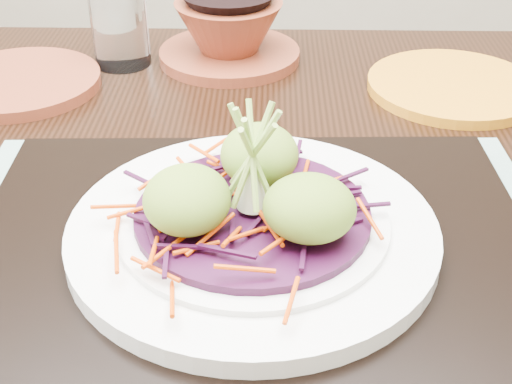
# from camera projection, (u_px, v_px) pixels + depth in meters

# --- Properties ---
(dining_table) EXTENTS (1.37, 0.98, 0.81)m
(dining_table) POSITION_uv_depth(u_px,v_px,m) (221.00, 298.00, 0.67)
(dining_table) COLOR black
(dining_table) RESTS_ON ground
(placemat) EXTENTS (0.53, 0.44, 0.00)m
(placemat) POSITION_uv_depth(u_px,v_px,m) (253.00, 262.00, 0.55)
(placemat) COLOR gray
(placemat) RESTS_ON dining_table
(serving_tray) EXTENTS (0.46, 0.37, 0.02)m
(serving_tray) POSITION_uv_depth(u_px,v_px,m) (253.00, 250.00, 0.54)
(serving_tray) COLOR black
(serving_tray) RESTS_ON placemat
(white_plate) EXTENTS (0.28, 0.28, 0.02)m
(white_plate) POSITION_uv_depth(u_px,v_px,m) (253.00, 230.00, 0.53)
(white_plate) COLOR silver
(white_plate) RESTS_ON serving_tray
(cabbage_bed) EXTENTS (0.17, 0.17, 0.01)m
(cabbage_bed) POSITION_uv_depth(u_px,v_px,m) (253.00, 214.00, 0.52)
(cabbage_bed) COLOR #320A29
(cabbage_bed) RESTS_ON white_plate
(carrot_julienne) EXTENTS (0.21, 0.21, 0.01)m
(carrot_julienne) POSITION_uv_depth(u_px,v_px,m) (253.00, 205.00, 0.52)
(carrot_julienne) COLOR #CC3D03
(carrot_julienne) RESTS_ON cabbage_bed
(guacamole_scoops) EXTENTS (0.15, 0.13, 0.05)m
(guacamole_scoops) POSITION_uv_depth(u_px,v_px,m) (252.00, 187.00, 0.51)
(guacamole_scoops) COLOR olive
(guacamole_scoops) RESTS_ON cabbage_bed
(scallion_garnish) EXTENTS (0.06, 0.06, 0.10)m
(scallion_garnish) POSITION_uv_depth(u_px,v_px,m) (252.00, 161.00, 0.50)
(scallion_garnish) COLOR #87AD45
(scallion_garnish) RESTS_ON cabbage_bed
(terracotta_side_plate) EXTENTS (0.22, 0.22, 0.01)m
(terracotta_side_plate) POSITION_uv_depth(u_px,v_px,m) (19.00, 82.00, 0.81)
(terracotta_side_plate) COLOR maroon
(terracotta_side_plate) RESTS_ON dining_table
(water_glass) EXTENTS (0.07, 0.07, 0.10)m
(water_glass) POSITION_uv_depth(u_px,v_px,m) (120.00, 25.00, 0.85)
(water_glass) COLOR white
(water_glass) RESTS_ON dining_table
(terracotta_bowl_set) EXTENTS (0.20, 0.20, 0.07)m
(terracotta_bowl_set) POSITION_uv_depth(u_px,v_px,m) (229.00, 34.00, 0.87)
(terracotta_bowl_set) COLOR maroon
(terracotta_bowl_set) RESTS_ON dining_table
(yellow_plate) EXTENTS (0.21, 0.21, 0.01)m
(yellow_plate) POSITION_uv_depth(u_px,v_px,m) (453.00, 86.00, 0.81)
(yellow_plate) COLOR #BC7114
(yellow_plate) RESTS_ON dining_table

